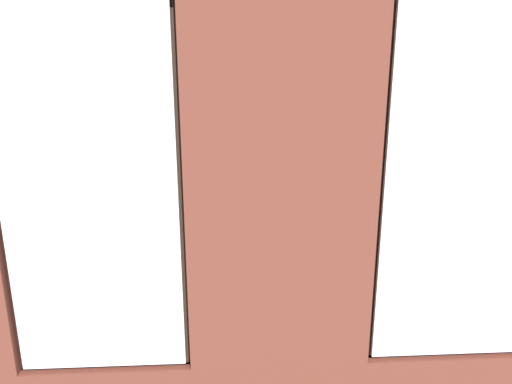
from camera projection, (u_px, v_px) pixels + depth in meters
The scene contains 13 objects.
ground_plane at pixel (255, 272), 5.80m from camera, with size 7.27×6.03×0.10m, color brown.
brick_wall_with_windows at pixel (281, 204), 2.81m from camera, with size 6.67×0.30×3.27m.
couch_by_window at pixel (191, 342), 3.76m from camera, with size 1.99×0.87×0.80m.
coffee_table at pixel (252, 242), 5.58m from camera, with size 1.23×0.80×0.42m.
cup_ceramic at pixel (261, 237), 5.44m from camera, with size 0.08×0.08×0.09m, color silver.
candle_jar at pixel (238, 230), 5.64m from camera, with size 0.08×0.08×0.12m, color #B7333D.
table_plant_small at pixel (281, 225), 5.69m from camera, with size 0.10×0.10×0.17m.
remote_silver at pixel (252, 236), 5.56m from camera, with size 0.05×0.17×0.02m, color #B2B2B7.
papasan_chair at pixel (204, 194), 7.10m from camera, with size 1.16×1.16×0.72m.
potted_plant_corner_near_left at pixel (428, 166), 7.68m from camera, with size 0.73×0.73×1.08m.
potted_plant_foreground_right at pixel (64, 172), 7.31m from camera, with size 1.12×1.06×1.21m.
potted_plant_beside_window_right at pixel (13, 315), 3.50m from camera, with size 0.65×0.65×0.98m.
potted_plant_between_couches at pixel (379, 307), 3.83m from camera, with size 0.52×0.52×0.85m.
Camera 1 is at (0.30, 5.30, 2.47)m, focal length 35.00 mm.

